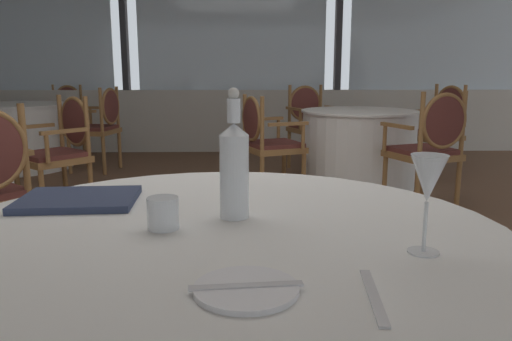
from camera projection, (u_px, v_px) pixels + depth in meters
ground_plane at (217, 274)px, 2.75m from camera, size 14.95×14.95×0.00m
window_wall_far at (232, 74)px, 6.77m from camera, size 9.22×0.14×2.64m
side_plate at (246, 289)px, 0.84m from camera, size 0.18×0.18×0.01m
butter_knife at (246, 286)px, 0.84m from camera, size 0.20×0.03×0.00m
dinner_fork at (373, 296)px, 0.82m from camera, size 0.04×0.21×0.00m
water_bottle at (234, 167)px, 1.24m from camera, size 0.07×0.07×0.33m
wine_glass at (428, 181)px, 0.99m from camera, size 0.07×0.07×0.20m
water_tumbler at (163, 213)px, 1.17m from camera, size 0.07×0.07×0.08m
menu_book at (79, 199)px, 1.41m from camera, size 0.33×0.26×0.02m
background_table_0 at (358, 149)px, 4.80m from camera, size 1.11×1.11×0.74m
dining_chair_0_0 at (310, 119)px, 5.65m from camera, size 0.63×0.59×0.95m
dining_chair_0_1 at (265, 137)px, 4.40m from camera, size 0.59×0.63×0.90m
dining_chair_0_2 at (431, 142)px, 3.87m from camera, size 0.63×0.59×0.96m
dining_chair_0_3 at (440, 124)px, 5.13m from camera, size 0.59×0.63×0.97m
dining_chair_1_2 at (61, 144)px, 3.94m from camera, size 0.66×0.66×0.91m
background_table_2 at (16, 136)px, 5.70m from camera, size 1.25×1.25×0.74m
dining_chair_2_1 at (100, 122)px, 5.50m from camera, size 0.54×0.60×0.93m
dining_chair_2_2 at (64, 113)px, 6.68m from camera, size 0.60×0.54×0.92m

